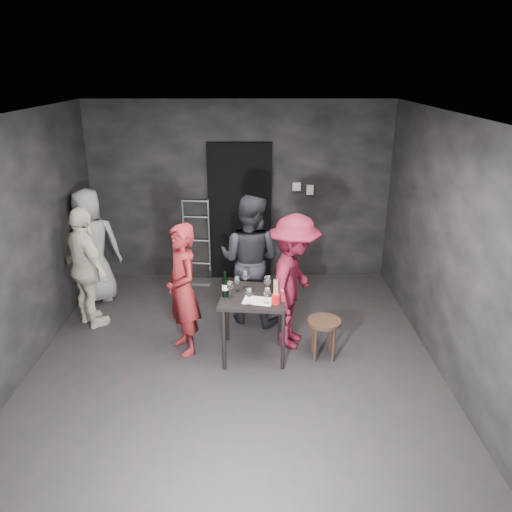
{
  "coord_description": "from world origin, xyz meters",
  "views": [
    {
      "loc": [
        0.22,
        -4.86,
        3.14
      ],
      "look_at": [
        0.24,
        0.25,
        1.18
      ],
      "focal_mm": 35.0,
      "sensor_mm": 36.0,
      "label": 1
    }
  ],
  "objects_px": {
    "stool": "(324,327)",
    "man_maroon": "(294,278)",
    "hand_truck": "(198,267)",
    "server_red": "(183,288)",
    "woman_black": "(250,252)",
    "bystander_cream": "(86,266)",
    "bystander_grey": "(90,242)",
    "wine_bottle": "(225,287)",
    "tasting_table": "(253,303)",
    "breadstick_cup": "(276,292)"
  },
  "relations": [
    {
      "from": "stool",
      "to": "man_maroon",
      "type": "relative_size",
      "value": 0.27
    },
    {
      "from": "tasting_table",
      "to": "breadstick_cup",
      "type": "xyz_separation_m",
      "value": [
        0.24,
        -0.22,
        0.23
      ]
    },
    {
      "from": "bystander_grey",
      "to": "tasting_table",
      "type": "bearing_deg",
      "value": 134.72
    },
    {
      "from": "hand_truck",
      "to": "man_maroon",
      "type": "xyz_separation_m",
      "value": [
        1.34,
        -1.89,
        0.63
      ]
    },
    {
      "from": "tasting_table",
      "to": "stool",
      "type": "relative_size",
      "value": 1.6
    },
    {
      "from": "server_red",
      "to": "bystander_cream",
      "type": "height_order",
      "value": "bystander_cream"
    },
    {
      "from": "wine_bottle",
      "to": "server_red",
      "type": "bearing_deg",
      "value": 166.0
    },
    {
      "from": "bystander_cream",
      "to": "stool",
      "type": "bearing_deg",
      "value": -150.21
    },
    {
      "from": "bystander_grey",
      "to": "server_red",
      "type": "bearing_deg",
      "value": 124.29
    },
    {
      "from": "man_maroon",
      "to": "wine_bottle",
      "type": "relative_size",
      "value": 5.77
    },
    {
      "from": "bystander_cream",
      "to": "bystander_grey",
      "type": "relative_size",
      "value": 0.94
    },
    {
      "from": "hand_truck",
      "to": "wine_bottle",
      "type": "height_order",
      "value": "hand_truck"
    },
    {
      "from": "bystander_grey",
      "to": "woman_black",
      "type": "bearing_deg",
      "value": 152.23
    },
    {
      "from": "hand_truck",
      "to": "bystander_cream",
      "type": "distance_m",
      "value": 1.95
    },
    {
      "from": "woman_black",
      "to": "server_red",
      "type": "bearing_deg",
      "value": 66.48
    },
    {
      "from": "hand_truck",
      "to": "man_maroon",
      "type": "relative_size",
      "value": 0.74
    },
    {
      "from": "bystander_cream",
      "to": "bystander_grey",
      "type": "bearing_deg",
      "value": -32.43
    },
    {
      "from": "tasting_table",
      "to": "breadstick_cup",
      "type": "bearing_deg",
      "value": -41.88
    },
    {
      "from": "man_maroon",
      "to": "bystander_cream",
      "type": "height_order",
      "value": "man_maroon"
    },
    {
      "from": "man_maroon",
      "to": "wine_bottle",
      "type": "xyz_separation_m",
      "value": [
        -0.78,
        -0.26,
        0.01
      ]
    },
    {
      "from": "server_red",
      "to": "man_maroon",
      "type": "height_order",
      "value": "man_maroon"
    },
    {
      "from": "woman_black",
      "to": "bystander_cream",
      "type": "bearing_deg",
      "value": 25.15
    },
    {
      "from": "tasting_table",
      "to": "server_red",
      "type": "bearing_deg",
      "value": 173.82
    },
    {
      "from": "man_maroon",
      "to": "woman_black",
      "type": "bearing_deg",
      "value": 57.36
    },
    {
      "from": "woman_black",
      "to": "bystander_cream",
      "type": "height_order",
      "value": "woman_black"
    },
    {
      "from": "bystander_cream",
      "to": "server_red",
      "type": "bearing_deg",
      "value": -160.86
    },
    {
      "from": "server_red",
      "to": "bystander_grey",
      "type": "relative_size",
      "value": 0.91
    },
    {
      "from": "server_red",
      "to": "breadstick_cup",
      "type": "relative_size",
      "value": 5.37
    },
    {
      "from": "tasting_table",
      "to": "wine_bottle",
      "type": "bearing_deg",
      "value": -173.49
    },
    {
      "from": "woman_black",
      "to": "breadstick_cup",
      "type": "relative_size",
      "value": 6.35
    },
    {
      "from": "server_red",
      "to": "bystander_grey",
      "type": "distance_m",
      "value": 1.98
    },
    {
      "from": "server_red",
      "to": "bystander_cream",
      "type": "xyz_separation_m",
      "value": [
        -1.28,
        0.62,
        0.02
      ]
    },
    {
      "from": "tasting_table",
      "to": "wine_bottle",
      "type": "distance_m",
      "value": 0.38
    },
    {
      "from": "breadstick_cup",
      "to": "bystander_grey",
      "type": "bearing_deg",
      "value": 146.31
    },
    {
      "from": "woman_black",
      "to": "wine_bottle",
      "type": "height_order",
      "value": "woman_black"
    },
    {
      "from": "tasting_table",
      "to": "wine_bottle",
      "type": "height_order",
      "value": "wine_bottle"
    },
    {
      "from": "server_red",
      "to": "bystander_grey",
      "type": "bearing_deg",
      "value": -161.68
    },
    {
      "from": "server_red",
      "to": "woman_black",
      "type": "height_order",
      "value": "woman_black"
    },
    {
      "from": "hand_truck",
      "to": "bystander_grey",
      "type": "height_order",
      "value": "bystander_grey"
    },
    {
      "from": "hand_truck",
      "to": "man_maroon",
      "type": "bearing_deg",
      "value": -49.0
    },
    {
      "from": "stool",
      "to": "breadstick_cup",
      "type": "bearing_deg",
      "value": -165.4
    },
    {
      "from": "woman_black",
      "to": "wine_bottle",
      "type": "relative_size",
      "value": 6.32
    },
    {
      "from": "stool",
      "to": "server_red",
      "type": "relative_size",
      "value": 0.3
    },
    {
      "from": "woman_black",
      "to": "wine_bottle",
      "type": "bearing_deg",
      "value": 94.63
    },
    {
      "from": "man_maroon",
      "to": "bystander_cream",
      "type": "relative_size",
      "value": 1.05
    },
    {
      "from": "tasting_table",
      "to": "bystander_cream",
      "type": "distance_m",
      "value": 2.2
    },
    {
      "from": "bystander_cream",
      "to": "wine_bottle",
      "type": "distance_m",
      "value": 1.92
    },
    {
      "from": "stool",
      "to": "bystander_grey",
      "type": "distance_m",
      "value": 3.43
    },
    {
      "from": "hand_truck",
      "to": "tasting_table",
      "type": "height_order",
      "value": "hand_truck"
    },
    {
      "from": "man_maroon",
      "to": "breadstick_cup",
      "type": "bearing_deg",
      "value": 170.69
    }
  ]
}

